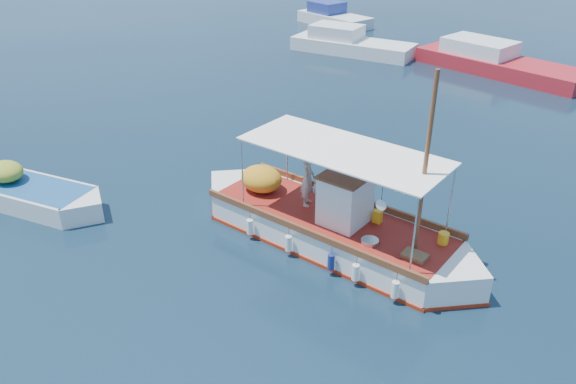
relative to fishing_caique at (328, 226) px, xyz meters
The scene contains 6 objects.
ground 0.82m from the fishing_caique, 157.22° to the right, with size 160.00×160.00×0.00m, color black.
fishing_caique is the anchor object (origin of this frame).
dinghy 9.83m from the fishing_caique, 157.43° to the right, with size 5.96×2.59×1.49m.
bg_boat_nw 21.39m from the fishing_caique, 118.66° to the left, with size 7.73×3.16×1.80m.
bg_boat_n 19.91m from the fishing_caique, 94.58° to the left, with size 9.66×4.65×1.80m.
bg_boat_far_w 29.49m from the fishing_caique, 121.46° to the left, with size 6.18×3.63×1.80m.
Camera 1 is at (7.62, -11.44, 8.93)m, focal length 35.00 mm.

